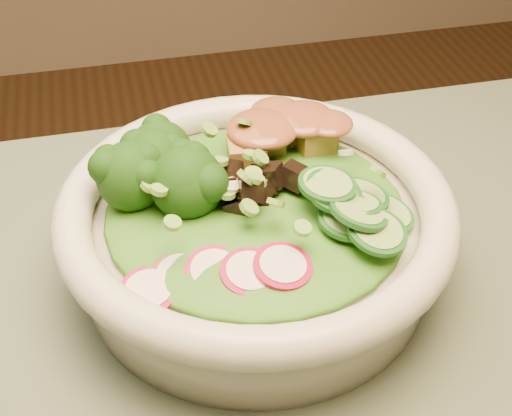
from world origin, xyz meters
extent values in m
cylinder|color=black|center=(0.55, 0.35, 0.36)|extent=(0.06, 0.06, 0.72)
cylinder|color=beige|center=(0.21, 0.17, 0.78)|extent=(0.25, 0.25, 0.05)
torus|color=beige|center=(0.21, 0.17, 0.81)|extent=(0.28, 0.28, 0.03)
ellipsoid|color=#226515|center=(0.21, 0.17, 0.81)|extent=(0.22, 0.22, 0.03)
ellipsoid|color=brown|center=(0.25, 0.23, 0.84)|extent=(0.07, 0.06, 0.02)
camera|label=1|loc=(0.12, -0.21, 1.13)|focal=50.00mm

